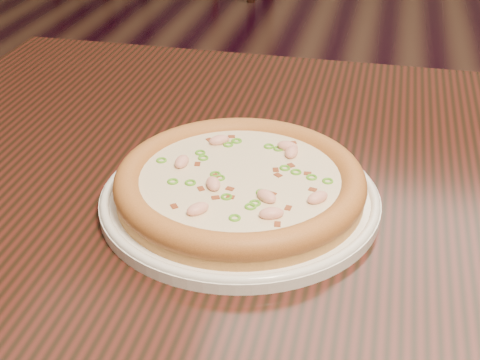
# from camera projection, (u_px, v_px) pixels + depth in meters

# --- Properties ---
(hero_table) EXTENTS (1.20, 0.80, 0.75)m
(hero_table) POSITION_uv_depth(u_px,v_px,m) (349.00, 264.00, 0.79)
(hero_table) COLOR black
(hero_table) RESTS_ON ground
(plate) EXTENTS (0.30, 0.30, 0.02)m
(plate) POSITION_uv_depth(u_px,v_px,m) (240.00, 197.00, 0.71)
(plate) COLOR white
(plate) RESTS_ON hero_table
(pizza) EXTENTS (0.26, 0.26, 0.03)m
(pizza) POSITION_uv_depth(u_px,v_px,m) (240.00, 182.00, 0.70)
(pizza) COLOR #BF9242
(pizza) RESTS_ON plate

